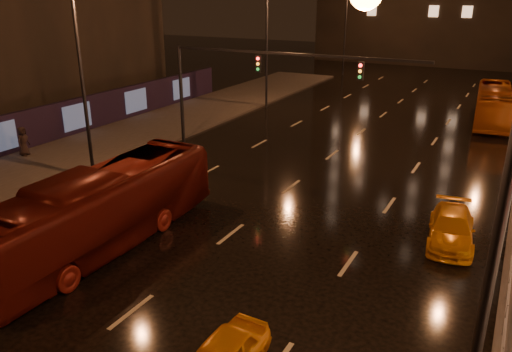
# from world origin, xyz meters

# --- Properties ---
(ground) EXTENTS (140.00, 140.00, 0.00)m
(ground) POSITION_xyz_m (0.00, 20.00, 0.00)
(ground) COLOR black
(ground) RESTS_ON ground
(sidewalk_left) EXTENTS (7.00, 70.00, 0.15)m
(sidewalk_left) POSITION_xyz_m (-13.50, 15.00, 0.07)
(sidewalk_left) COLOR #38332D
(sidewalk_left) RESTS_ON ground
(traffic_signal) EXTENTS (15.31, 0.32, 6.20)m
(traffic_signal) POSITION_xyz_m (-5.06, 20.00, 4.74)
(traffic_signal) COLOR black
(traffic_signal) RESTS_ON ground
(streetlight_right) EXTENTS (2.64, 0.50, 10.00)m
(streetlight_right) POSITION_xyz_m (8.92, 2.00, 6.43)
(streetlight_right) COLOR black
(streetlight_right) RESTS_ON ground
(bus_red) EXTENTS (2.75, 11.15, 3.10)m
(bus_red) POSITION_xyz_m (-3.78, 6.81, 1.55)
(bus_red) COLOR #5D130D
(bus_red) RESTS_ON ground
(bus_curb) EXTENTS (3.01, 10.01, 2.75)m
(bus_curb) POSITION_xyz_m (7.84, 35.25, 1.37)
(bus_curb) COLOR #A74A10
(bus_curb) RESTS_ON ground
(taxi_far) EXTENTS (2.16, 4.30, 1.20)m
(taxi_far) POSITION_xyz_m (8.00, 13.50, 0.60)
(taxi_far) COLOR orange
(taxi_far) RESTS_ON ground
(pedestrian_c) EXTENTS (0.76, 0.97, 1.74)m
(pedestrian_c) POSITION_xyz_m (-16.00, 12.84, 1.02)
(pedestrian_c) COLOR black
(pedestrian_c) RESTS_ON sidewalk_left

